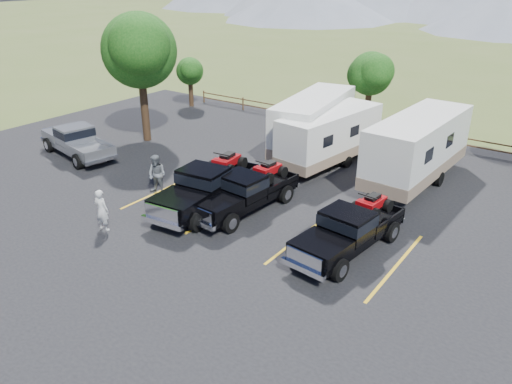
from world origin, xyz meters
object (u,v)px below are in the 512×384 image
Objects in this scene: tree_big_nw at (139,50)px; rig_right at (350,229)px; trailer_right at (417,149)px; person_a at (102,210)px; person_b at (157,175)px; rig_center at (246,191)px; trailer_center at (330,137)px; pickup_silver at (77,141)px; rig_left at (207,185)px; trailer_left at (313,124)px.

rig_right is at bearing -16.78° from tree_big_nw.
trailer_right is 5.40× the size of person_a.
person_b reaches higher than person_a.
rig_center is at bearing -21.69° from tree_big_nw.
trailer_center is at bearing -115.70° from person_a.
pickup_silver is (-17.15, -7.65, -0.86)m from trailer_right.
trailer_right reaches higher than rig_center.
rig_left is 10.70m from trailer_right.
trailer_center is at bearing 14.00° from tree_big_nw.
trailer_center is at bearing -174.09° from trailer_right.
rig_right is at bearing 99.17° from pickup_silver.
rig_right is 3.27× the size of person_a.
pickup_silver is (-12.39, -7.39, -0.64)m from trailer_center.
rig_center is 1.01× the size of rig_right.
tree_big_nw is 0.90× the size of trailer_center.
rig_left is at bearing -3.52° from person_b.
pickup_silver is at bearing -141.40° from trailer_center.
tree_big_nw is at bearing 169.76° from rig_right.
rig_right is at bearing -161.57° from person_a.
tree_big_nw is at bearing -59.36° from person_a.
trailer_right is (5.03, 7.60, 0.84)m from rig_center.
trailer_right reaches higher than person_b.
rig_right is 0.61× the size of trailer_right.
rig_left is 7.02m from rig_right.
rig_right reaches higher than person_a.
trailer_center reaches higher than rig_left.
pickup_silver is at bearing -149.59° from trailer_left.
trailer_right is at bearing 124.78° from pickup_silver.
person_b is (-4.84, -8.36, -0.60)m from trailer_center.
trailer_center is (0.26, 7.34, 0.62)m from rig_center.
trailer_center is 1.39× the size of pickup_silver.
rig_left reaches higher than person_b.
person_a is (-9.05, -4.47, -0.02)m from rig_right.
trailer_center is 4.78m from trailer_right.
trailer_left reaches higher than rig_left.
rig_right is 17.47m from pickup_silver.
tree_big_nw is at bearing 130.64° from person_b.
tree_big_nw is at bearing 163.00° from rig_center.
tree_big_nw is 4.30× the size of person_a.
rig_center is 7.37m from trailer_center.
trailer_right is (6.71, 8.30, 0.75)m from rig_left.
rig_center is 4.69m from person_b.
rig_left is 1.10× the size of rig_center.
tree_big_nw is 1.19× the size of rig_left.
person_b is at bearing -179.68° from rig_left.
pickup_silver is at bearing -175.08° from rig_center.
rig_left is at bearing -152.66° from rig_center.
rig_left is 3.63× the size of person_a.
pickup_silver is at bearing -153.21° from trailer_right.
trailer_center is (1.94, 8.04, 0.54)m from rig_left.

